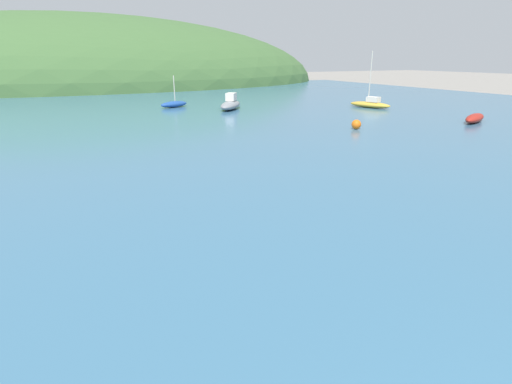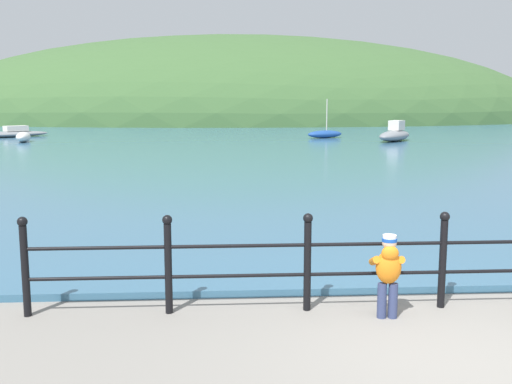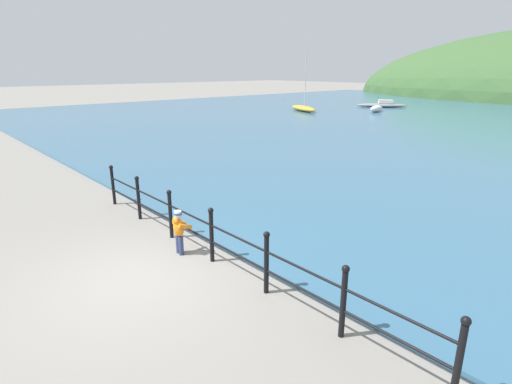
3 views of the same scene
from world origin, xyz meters
name	(u,v)px [view 1 (image 1 of 3)]	position (x,y,z in m)	size (l,w,h in m)	color
water	(119,112)	(0.00, 32.00, 0.05)	(80.00, 60.00, 0.10)	#386684
far_hillside	(85,85)	(0.00, 68.28, 0.00)	(76.47, 42.06, 20.21)	#3D6033
boat_far_right	(230,104)	(8.09, 29.70, 0.50)	(3.29, 3.87, 1.23)	gray
boat_far_left	(475,118)	(19.30, 16.87, 0.36)	(3.16, 1.98, 0.52)	maroon
boat_white_sailboat	(174,104)	(4.45, 32.97, 0.35)	(2.65, 1.79, 2.49)	#1E4793
boat_red_dinghy	(370,104)	(18.70, 25.78, 0.40)	(2.21, 3.72, 4.35)	gold
mooring_buoy	(356,124)	(11.01, 18.15, 0.37)	(0.54, 0.54, 0.54)	orange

